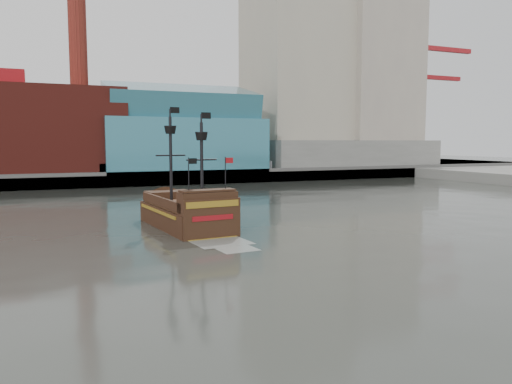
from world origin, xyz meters
name	(u,v)px	position (x,y,z in m)	size (l,w,h in m)	color
ground	(324,275)	(0.00, 0.00, 0.00)	(400.00, 400.00, 0.00)	#252722
promenade_far	(114,171)	(0.00, 92.00, 1.00)	(220.00, 60.00, 2.00)	slate
seawall	(136,179)	(0.00, 62.50, 1.30)	(220.00, 1.00, 2.60)	#4C4C49
skyline	(141,62)	(5.21, 84.56, 24.55)	(149.00, 45.00, 62.00)	brown
crane_a	(421,99)	(78.63, 82.00, 19.11)	(22.50, 4.00, 32.25)	slate
crane_b	(423,115)	(88.23, 92.00, 15.57)	(19.10, 4.00, 26.25)	slate
pirate_ship	(187,216)	(-3.05, 18.71, 1.05)	(6.01, 15.84, 11.59)	black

